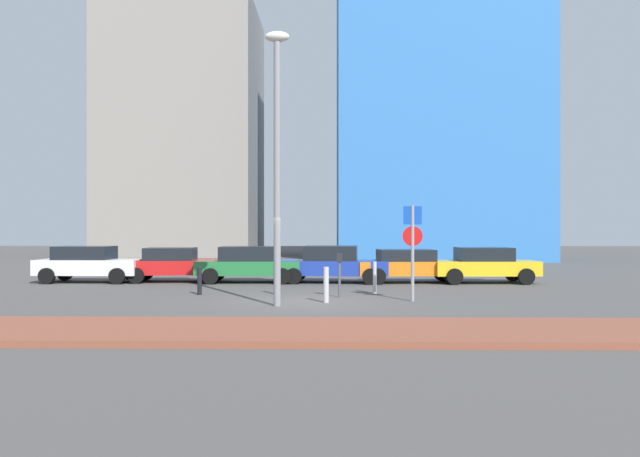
% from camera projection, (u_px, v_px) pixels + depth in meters
% --- Properties ---
extents(ground_plane, '(120.00, 120.00, 0.00)m').
position_uv_depth(ground_plane, '(300.00, 302.00, 19.33)').
color(ground_plane, '#4C4947').
extents(sidewalk_brick, '(40.00, 3.26, 0.14)m').
position_uv_depth(sidewalk_brick, '(286.00, 331.00, 13.38)').
color(sidewalk_brick, brown).
rests_on(sidewalk_brick, ground).
extents(parked_car_white, '(4.13, 1.94, 1.47)m').
position_uv_depth(parked_car_white, '(89.00, 263.00, 26.24)').
color(parked_car_white, white).
rests_on(parked_car_white, ground).
extents(parked_car_red, '(4.17, 2.21, 1.40)m').
position_uv_depth(parked_car_red, '(174.00, 264.00, 26.53)').
color(parked_car_red, red).
rests_on(parked_car_red, ground).
extents(parked_car_green, '(4.21, 2.12, 1.47)m').
position_uv_depth(parked_car_green, '(249.00, 264.00, 26.19)').
color(parked_car_green, '#237238').
rests_on(parked_car_green, ground).
extents(parked_car_blue, '(4.52, 2.18, 1.49)m').
position_uv_depth(parked_car_blue, '(333.00, 264.00, 26.10)').
color(parked_car_blue, '#1E389E').
rests_on(parked_car_blue, ground).
extents(parked_car_orange, '(4.47, 2.22, 1.34)m').
position_uv_depth(parked_car_orange, '(409.00, 265.00, 26.07)').
color(parked_car_orange, orange).
rests_on(parked_car_orange, ground).
extents(parked_car_yellow, '(4.17, 2.00, 1.43)m').
position_uv_depth(parked_car_yellow, '(484.00, 264.00, 25.91)').
color(parked_car_yellow, gold).
rests_on(parked_car_yellow, ground).
extents(parking_sign_post, '(0.60, 0.10, 2.90)m').
position_uv_depth(parking_sign_post, '(413.00, 241.00, 19.46)').
color(parking_sign_post, gray).
rests_on(parking_sign_post, ground).
extents(parking_meter, '(0.18, 0.14, 1.40)m').
position_uv_depth(parking_meter, '(339.00, 269.00, 20.55)').
color(parking_meter, '#4C4C51').
rests_on(parking_meter, ground).
extents(street_lamp, '(0.70, 0.36, 7.78)m').
position_uv_depth(street_lamp, '(277.00, 146.00, 18.24)').
color(street_lamp, gray).
rests_on(street_lamp, ground).
extents(traffic_bollard_near, '(0.14, 0.14, 1.01)m').
position_uv_depth(traffic_bollard_near, '(276.00, 279.00, 21.50)').
color(traffic_bollard_near, black).
rests_on(traffic_bollard_near, ground).
extents(traffic_bollard_mid, '(0.15, 0.15, 0.92)m').
position_uv_depth(traffic_bollard_mid, '(200.00, 281.00, 21.34)').
color(traffic_bollard_mid, black).
rests_on(traffic_bollard_mid, ground).
extents(traffic_bollard_far, '(0.12, 0.12, 1.07)m').
position_uv_depth(traffic_bollard_far, '(375.00, 278.00, 21.82)').
color(traffic_bollard_far, '#B7B7BC').
rests_on(traffic_bollard_far, ground).
extents(traffic_bollard_edge, '(0.16, 0.16, 1.06)m').
position_uv_depth(traffic_bollard_edge, '(326.00, 285.00, 19.09)').
color(traffic_bollard_edge, '#B7B7BC').
rests_on(traffic_bollard_edge, ground).
extents(building_colorful_midrise, '(14.03, 15.40, 25.80)m').
position_uv_depth(building_colorful_midrise, '(431.00, 86.00, 48.58)').
color(building_colorful_midrise, '#3372BF').
rests_on(building_colorful_midrise, ground).
extents(building_under_construction, '(11.98, 11.17, 20.14)m').
position_uv_depth(building_under_construction, '(185.00, 133.00, 53.18)').
color(building_under_construction, gray).
rests_on(building_under_construction, ground).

